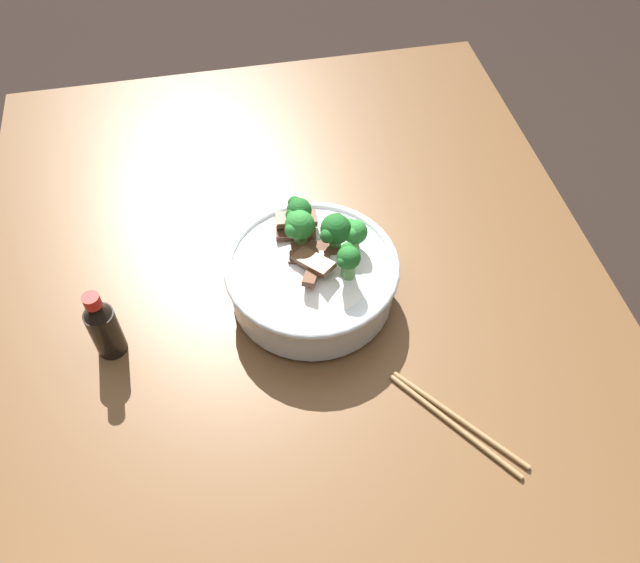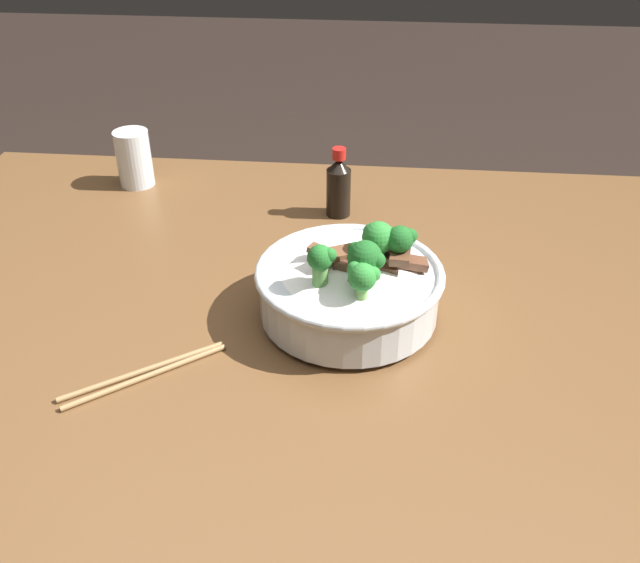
{
  "view_description": "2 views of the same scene",
  "coord_description": "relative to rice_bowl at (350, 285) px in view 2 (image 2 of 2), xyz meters",
  "views": [
    {
      "loc": [
        -0.52,
        0.08,
        1.56
      ],
      "look_at": [
        0.03,
        -0.03,
        0.85
      ],
      "focal_mm": 36.98,
      "sensor_mm": 36.0,
      "label": 1
    },
    {
      "loc": [
        0.1,
        -0.78,
        1.34
      ],
      "look_at": [
        0.02,
        -0.01,
        0.82
      ],
      "focal_mm": 38.94,
      "sensor_mm": 36.0,
      "label": 2
    }
  ],
  "objects": [
    {
      "name": "dining_table",
      "position": [
        -0.07,
        0.02,
        -0.13
      ],
      "size": [
        1.33,
        0.95,
        0.78
      ],
      "color": "brown",
      "rests_on": "ground"
    },
    {
      "name": "rice_bowl",
      "position": [
        0.0,
        0.0,
        0.0
      ],
      "size": [
        0.25,
        0.25,
        0.14
      ],
      "color": "silver",
      "rests_on": "dining_table"
    },
    {
      "name": "drinking_glass",
      "position": [
        -0.41,
        0.37,
        -0.01
      ],
      "size": [
        0.06,
        0.06,
        0.1
      ],
      "color": "white",
      "rests_on": "dining_table"
    },
    {
      "name": "chopsticks_pair",
      "position": [
        -0.24,
        -0.14,
        -0.05
      ],
      "size": [
        0.18,
        0.14,
        0.01
      ],
      "color": "#9E7A4C",
      "rests_on": "dining_table"
    },
    {
      "name": "soy_sauce_bottle",
      "position": [
        -0.04,
        0.29,
        -0.0
      ],
      "size": [
        0.04,
        0.04,
        0.12
      ],
      "color": "black",
      "rests_on": "dining_table"
    }
  ]
}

